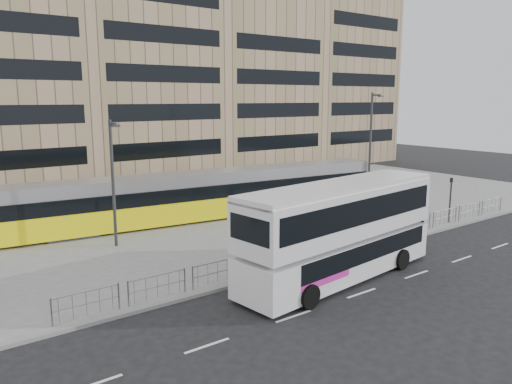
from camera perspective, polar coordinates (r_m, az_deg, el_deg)
ground at (r=27.03m, az=8.39°, el=-7.85°), size 120.00×120.00×0.00m
plaza at (r=36.12m, az=-5.20°, el=-2.91°), size 64.00×24.00×0.15m
kerb at (r=27.03m, az=8.32°, el=-7.67°), size 64.00×0.25×0.17m
building_row at (r=56.05m, az=-16.45°, el=14.74°), size 70.40×18.40×31.20m
pedestrian_barrier at (r=28.46m, az=10.59°, el=-4.90°), size 32.07×0.07×1.10m
road_markings at (r=25.30m, az=16.53°, el=-9.48°), size 62.00×0.12×0.01m
double_decker_bus at (r=23.91m, az=9.60°, el=-4.08°), size 11.81×3.91×4.63m
tram at (r=35.28m, az=-5.93°, el=-0.35°), size 28.38×5.85×3.33m
station_sign at (r=34.24m, az=15.13°, el=-1.30°), size 1.81×0.64×2.16m
ad_panel at (r=30.97m, az=11.99°, el=-3.58°), size 0.80×0.07×1.51m
pedestrian at (r=31.32m, az=7.78°, el=-3.24°), size 0.59×0.75×1.81m
traffic_light_west at (r=24.91m, az=3.04°, el=-4.25°), size 0.19×0.22×3.10m
traffic_light_east at (r=36.37m, az=21.35°, el=-0.21°), size 0.17×0.21×3.10m
lamp_post_west at (r=29.12m, az=-16.01°, el=1.55°), size 0.45×1.04×7.22m
lamp_post_east at (r=41.48m, az=12.99°, el=5.44°), size 0.45×1.04×8.82m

